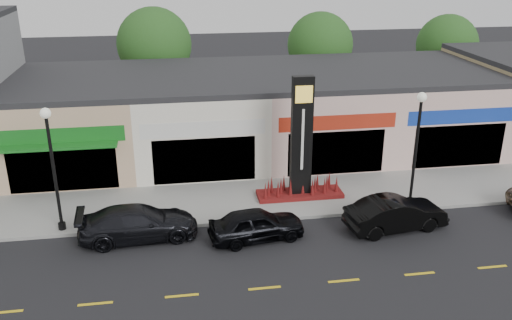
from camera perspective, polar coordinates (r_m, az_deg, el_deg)
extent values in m
plane|color=black|center=(22.79, -0.39, -9.08)|extent=(120.00, 120.00, 0.00)
cube|color=gray|center=(26.56, -1.80, -4.21)|extent=(52.00, 4.30, 0.15)
cube|color=gray|center=(24.57, -1.13, -6.47)|extent=(52.00, 0.20, 0.15)
cube|color=tan|center=(32.77, -18.43, 3.81)|extent=(7.00, 10.00, 4.50)
cube|color=#262628|center=(32.17, -18.93, 7.88)|extent=(7.00, 10.00, 0.30)
cube|color=black|center=(28.45, -19.66, -0.82)|extent=(5.25, 0.10, 2.40)
cube|color=#176B1E|center=(27.88, -20.09, 2.41)|extent=(6.30, 0.12, 0.80)
cube|color=#176B1E|center=(27.59, -20.14, 1.33)|extent=(5.60, 0.90, 0.12)
cube|color=silver|center=(32.32, -6.10, 4.57)|extent=(7.00, 10.00, 4.50)
cube|color=#262628|center=(31.71, -6.27, 8.72)|extent=(7.00, 10.00, 0.30)
cube|color=black|center=(27.92, -5.45, -0.02)|extent=(5.25, 0.10, 2.40)
cube|color=silver|center=(27.35, -5.58, 3.30)|extent=(6.30, 0.12, 0.80)
cube|color=beige|center=(33.36, 6.03, 5.12)|extent=(7.00, 10.00, 4.50)
cube|color=#262628|center=(32.77, 6.19, 9.14)|extent=(7.00, 10.00, 0.30)
cube|color=black|center=(29.13, 8.41, 0.77)|extent=(5.25, 0.10, 2.40)
cube|color=#B12B17|center=(28.58, 8.60, 3.96)|extent=(6.30, 0.12, 0.80)
cube|color=beige|center=(35.77, 16.99, 5.41)|extent=(7.00, 10.00, 4.50)
cube|color=#262628|center=(35.22, 17.41, 9.16)|extent=(7.00, 10.00, 0.30)
cube|color=black|center=(31.86, 20.54, 1.42)|extent=(5.25, 0.10, 2.40)
cube|color=#183AA8|center=(31.36, 20.94, 4.34)|extent=(6.30, 0.12, 0.80)
cylinder|color=#382619|center=(40.19, -10.30, 6.72)|extent=(0.36, 0.36, 3.15)
sphere|color=#254C17|center=(39.44, -10.66, 11.86)|extent=(5.20, 5.20, 5.20)
cylinder|color=#382619|center=(41.65, 6.56, 7.32)|extent=(0.36, 0.36, 2.97)
sphere|color=#254C17|center=(40.96, 6.76, 11.94)|extent=(4.80, 4.80, 4.80)
cylinder|color=#382619|center=(45.33, 18.94, 7.34)|extent=(0.36, 0.36, 2.80)
sphere|color=#254C17|center=(44.71, 19.45, 11.36)|extent=(4.60, 4.60, 4.60)
cylinder|color=black|center=(25.17, -19.74, -6.54)|extent=(0.32, 0.32, 0.30)
cylinder|color=black|center=(24.15, -20.47, -1.29)|extent=(0.14, 0.14, 5.00)
sphere|color=silver|center=(23.33, -21.29, 4.61)|extent=(0.44, 0.44, 0.44)
cylinder|color=black|center=(26.95, 15.89, -4.16)|extent=(0.32, 0.32, 0.30)
cylinder|color=black|center=(26.00, 16.45, 0.81)|extent=(0.14, 0.14, 5.00)
sphere|color=silver|center=(25.24, 17.06, 6.34)|extent=(0.44, 0.44, 0.44)
cube|color=#59120F|center=(26.85, 4.62, -3.57)|extent=(4.20, 1.30, 0.20)
cube|color=black|center=(25.76, 4.81, 2.28)|extent=(1.00, 0.40, 6.00)
cube|color=yellow|center=(24.92, 5.08, 6.90)|extent=(0.80, 0.05, 0.80)
cube|color=silver|center=(25.56, 4.92, 2.12)|extent=(0.12, 0.04, 3.00)
imported|color=black|center=(23.58, -12.30, -6.49)|extent=(2.35, 5.11, 1.45)
imported|color=black|center=(23.01, 0.05, -6.80)|extent=(2.19, 4.23, 1.38)
imported|color=black|center=(24.54, 14.50, -5.51)|extent=(2.17, 4.64, 1.47)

